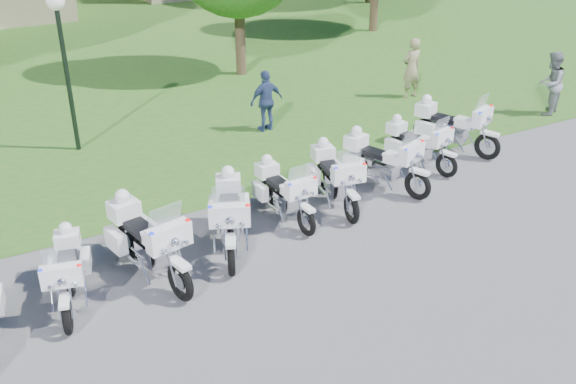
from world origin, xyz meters
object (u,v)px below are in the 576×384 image
motorcycle_3 (230,214)px  bystander_b (551,84)px  motorcycle_1 (67,271)px  motorcycle_6 (382,160)px  bystander_a (412,68)px  motorcycle_5 (335,176)px  motorcycle_7 (417,143)px  lamp_post (60,33)px  motorcycle_4 (283,191)px  bystander_c (266,101)px  motorcycle_8 (451,125)px  motorcycle_2 (147,239)px

motorcycle_3 → bystander_b: 11.64m
motorcycle_3 → motorcycle_1: bearing=29.6°
motorcycle_6 → bystander_a: bearing=-153.4°
motorcycle_5 → bystander_b: 8.86m
motorcycle_3 → motorcycle_5: motorcycle_3 is taller
motorcycle_7 → motorcycle_1: bearing=-3.8°
lamp_post → bystander_b: (12.92, -4.02, -2.10)m
motorcycle_4 → motorcycle_7: bearing=-172.9°
motorcycle_1 → bystander_b: bearing=-155.0°
motorcycle_5 → lamp_post: bearing=-43.1°
motorcycle_1 → motorcycle_7: bearing=-155.1°
lamp_post → bystander_c: (4.96, -1.17, -2.18)m
motorcycle_4 → motorcycle_8: size_ratio=0.93×
motorcycle_4 → motorcycle_2: bearing=10.0°
motorcycle_3 → motorcycle_8: size_ratio=0.99×
bystander_a → bystander_c: size_ratio=1.11×
motorcycle_5 → motorcycle_8: (4.27, 1.07, 0.04)m
motorcycle_4 → bystander_b: size_ratio=1.14×
motorcycle_3 → bystander_b: bystander_b is taller
motorcycle_3 → motorcycle_6: (4.11, 0.71, -0.02)m
motorcycle_2 → motorcycle_1: bearing=-5.7°
motorcycle_8 → bystander_a: 4.36m
bystander_c → motorcycle_8: bearing=130.3°
motorcycle_1 → bystander_a: size_ratio=1.08×
motorcycle_2 → bystander_c: size_ratio=1.45×
motorcycle_3 → motorcycle_4: motorcycle_3 is taller
motorcycle_5 → motorcycle_4: bearing=12.2°
motorcycle_3 → bystander_c: bystander_c is taller
motorcycle_7 → motorcycle_8: bearing=-178.6°
motorcycle_7 → bystander_c: size_ratio=1.22×
motorcycle_1 → motorcycle_2: (1.43, 0.15, 0.12)m
motorcycle_7 → motorcycle_8: motorcycle_8 is taller
motorcycle_1 → bystander_a: bearing=-139.0°
motorcycle_2 → bystander_c: bearing=-145.5°
motorcycle_2 → motorcycle_5: 4.48m
bystander_a → motorcycle_5: bearing=37.1°
motorcycle_3 → lamp_post: (-1.51, 6.33, 2.36)m
motorcycle_2 → bystander_c: 7.42m
motorcycle_6 → motorcycle_7: motorcycle_6 is taller
bystander_b → bystander_c: size_ratio=1.10×
motorcycle_6 → bystander_a: (4.73, 4.85, 0.29)m
motorcycle_2 → motorcycle_8: (8.68, 1.80, -0.02)m
motorcycle_3 → lamp_post: bearing=-53.3°
bystander_b → bystander_a: bearing=-77.3°
motorcycle_7 → lamp_post: (-7.07, 5.11, 2.45)m
motorcycle_7 → bystander_a: size_ratio=1.10×
motorcycle_1 → lamp_post: 7.29m
motorcycle_8 → motorcycle_2: bearing=-10.6°
motorcycle_6 → lamp_post: lamp_post is taller
motorcycle_3 → bystander_b: size_ratio=1.22×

